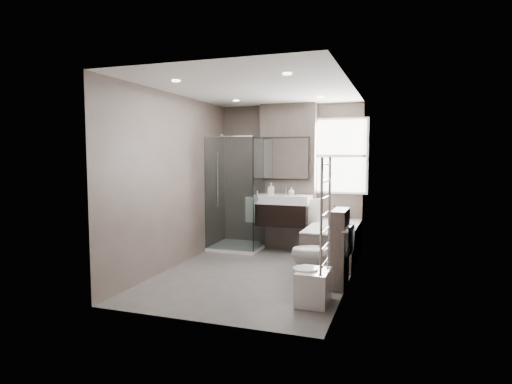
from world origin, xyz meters
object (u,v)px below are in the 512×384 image
at_px(toilet, 321,255).
at_px(bathtub, 333,241).
at_px(vanity, 283,210).
at_px(bidet, 313,286).

bearing_deg(toilet, bathtub, -174.46).
relative_size(vanity, bathtub, 0.59).
xyz_separation_m(bathtub, bidet, (0.09, -2.08, -0.11)).
distance_m(toilet, bidet, 0.73).
xyz_separation_m(vanity, bathtub, (0.92, -0.33, -0.43)).
relative_size(bathtub, toilet, 1.98).
bearing_deg(bidet, bathtub, 92.46).
bearing_deg(bathtub, bidet, -87.54).
relative_size(toilet, bidet, 1.60).
bearing_deg(bidet, toilet, 93.61).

